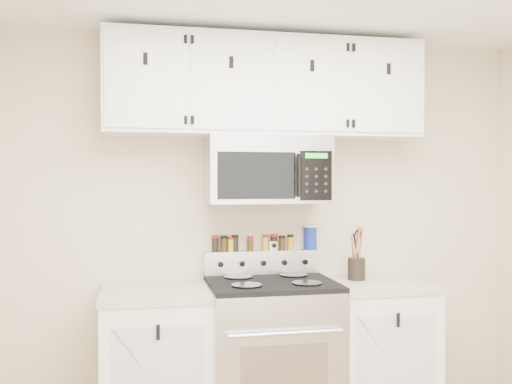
# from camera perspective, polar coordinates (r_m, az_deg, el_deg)

# --- Properties ---
(back_wall) EXTENTS (3.50, 0.01, 2.50)m
(back_wall) POSITION_cam_1_polar(r_m,az_deg,el_deg) (3.78, 0.47, -3.57)
(back_wall) COLOR beige
(back_wall) RESTS_ON floor
(range) EXTENTS (0.76, 0.65, 1.10)m
(range) POSITION_cam_1_polar(r_m,az_deg,el_deg) (3.62, 1.55, -16.11)
(range) COLOR #B7B7BA
(range) RESTS_ON floor
(base_cabinet_left) EXTENTS (0.64, 0.62, 0.92)m
(base_cabinet_left) POSITION_cam_1_polar(r_m,az_deg,el_deg) (3.56, -9.90, -16.82)
(base_cabinet_left) COLOR white
(base_cabinet_left) RESTS_ON floor
(base_cabinet_right) EXTENTS (0.64, 0.62, 0.92)m
(base_cabinet_right) POSITION_cam_1_polar(r_m,az_deg,el_deg) (3.85, 11.90, -15.45)
(base_cabinet_right) COLOR white
(base_cabinet_right) RESTS_ON floor
(microwave) EXTENTS (0.76, 0.44, 0.42)m
(microwave) POSITION_cam_1_polar(r_m,az_deg,el_deg) (3.58, 1.11, 2.26)
(microwave) COLOR #9E9EA3
(microwave) RESTS_ON back_wall
(upper_cabinets) EXTENTS (2.00, 0.35, 0.62)m
(upper_cabinets) POSITION_cam_1_polar(r_m,az_deg,el_deg) (3.66, 1.02, 10.43)
(upper_cabinets) COLOR white
(upper_cabinets) RESTS_ON back_wall
(utensil_crock) EXTENTS (0.11, 0.11, 0.33)m
(utensil_crock) POSITION_cam_1_polar(r_m,az_deg,el_deg) (3.76, 10.01, -7.41)
(utensil_crock) COLOR black
(utensil_crock) RESTS_ON base_cabinet_right
(kitchen_timer) EXTENTS (0.06, 0.05, 0.06)m
(kitchen_timer) POSITION_cam_1_polar(r_m,az_deg,el_deg) (3.77, 1.75, -5.40)
(kitchen_timer) COLOR silver
(kitchen_timer) RESTS_ON range
(salt_canister) EXTENTS (0.09, 0.09, 0.16)m
(salt_canister) POSITION_cam_1_polar(r_m,az_deg,el_deg) (3.83, 5.45, -4.54)
(salt_canister) COLOR #162A98
(salt_canister) RESTS_ON range
(spice_jar_0) EXTENTS (0.04, 0.04, 0.11)m
(spice_jar_0) POSITION_cam_1_polar(r_m,az_deg,el_deg) (3.70, -4.10, -5.16)
(spice_jar_0) COLOR black
(spice_jar_0) RESTS_ON range
(spice_jar_1) EXTENTS (0.05, 0.05, 0.10)m
(spice_jar_1) POSITION_cam_1_polar(r_m,az_deg,el_deg) (3.71, -3.22, -5.17)
(spice_jar_1) COLOR #3E270F
(spice_jar_1) RESTS_ON range
(spice_jar_2) EXTENTS (0.04, 0.04, 0.10)m
(spice_jar_2) POSITION_cam_1_polar(r_m,az_deg,el_deg) (3.72, -2.53, -5.22)
(spice_jar_2) COLOR gold
(spice_jar_2) RESTS_ON range
(spice_jar_3) EXTENTS (0.05, 0.05, 0.11)m
(spice_jar_3) POSITION_cam_1_polar(r_m,az_deg,el_deg) (3.72, -2.10, -5.12)
(spice_jar_3) COLOR black
(spice_jar_3) RESTS_ON range
(spice_jar_4) EXTENTS (0.04, 0.04, 0.10)m
(spice_jar_4) POSITION_cam_1_polar(r_m,az_deg,el_deg) (3.74, -0.57, -5.18)
(spice_jar_4) COLOR #422E0F
(spice_jar_4) RESTS_ON range
(spice_jar_5) EXTENTS (0.04, 0.04, 0.10)m
(spice_jar_5) POSITION_cam_1_polar(r_m,az_deg,el_deg) (3.76, 0.96, -5.07)
(spice_jar_5) COLOR gold
(spice_jar_5) RESTS_ON range
(spice_jar_6) EXTENTS (0.04, 0.04, 0.11)m
(spice_jar_6) POSITION_cam_1_polar(r_m,az_deg,el_deg) (3.77, 1.81, -5.04)
(spice_jar_6) COLOR black
(spice_jar_6) RESTS_ON range
(spice_jar_7) EXTENTS (0.04, 0.04, 0.10)m
(spice_jar_7) POSITION_cam_1_polar(r_m,az_deg,el_deg) (3.79, 2.62, -5.10)
(spice_jar_7) COLOR #3C250E
(spice_jar_7) RESTS_ON range
(spice_jar_8) EXTENTS (0.04, 0.04, 0.10)m
(spice_jar_8) POSITION_cam_1_polar(r_m,az_deg,el_deg) (3.80, 3.47, -5.03)
(spice_jar_8) COLOR orange
(spice_jar_8) RESTS_ON range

